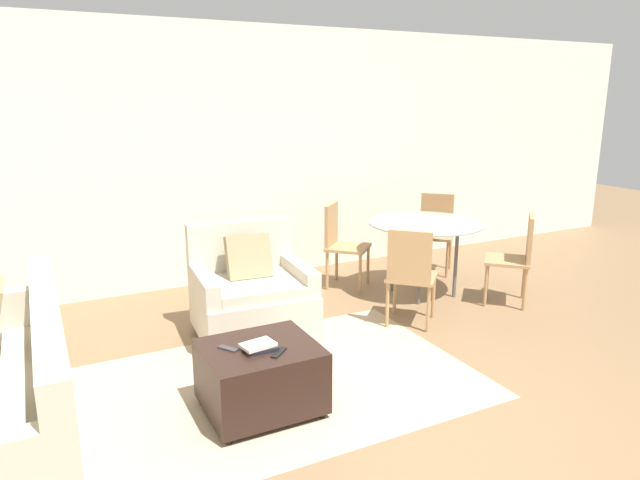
{
  "coord_description": "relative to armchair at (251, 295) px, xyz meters",
  "views": [
    {
      "loc": [
        -1.88,
        -2.57,
        2.01
      ],
      "look_at": [
        0.38,
        1.85,
        0.75
      ],
      "focal_mm": 32.0,
      "sensor_mm": 36.0,
      "label": 1
    }
  ],
  "objects": [
    {
      "name": "ground_plane",
      "position": [
        0.31,
        -1.79,
        -0.36
      ],
      "size": [
        20.0,
        20.0,
        0.0
      ],
      "primitive_type": "plane",
      "color": "brown"
    },
    {
      "name": "wall_back",
      "position": [
        0.31,
        1.58,
        1.01
      ],
      "size": [
        12.0,
        0.06,
        2.75
      ],
      "color": "silver",
      "rests_on": "ground_plane"
    },
    {
      "name": "area_rug",
      "position": [
        -0.19,
        -0.91,
        -0.36
      ],
      "size": [
        2.9,
        1.87,
        0.01
      ],
      "color": "tan",
      "rests_on": "ground_plane"
    },
    {
      "name": "armchair",
      "position": [
        0.0,
        0.0,
        0.0
      ],
      "size": [
        1.0,
        0.88,
        0.95
      ],
      "color": "beige",
      "rests_on": "ground_plane"
    },
    {
      "name": "ottoman",
      "position": [
        -0.38,
        -1.18,
        -0.12
      ],
      "size": [
        0.72,
        0.63,
        0.45
      ],
      "color": "black",
      "rests_on": "ground_plane"
    },
    {
      "name": "book_stack",
      "position": [
        -0.4,
        -1.23,
        0.11
      ],
      "size": [
        0.23,
        0.17,
        0.04
      ],
      "color": "black",
      "rests_on": "ottoman"
    },
    {
      "name": "tv_remote_primary",
      "position": [
        -0.58,
        -1.13,
        0.09
      ],
      "size": [
        0.11,
        0.14,
        0.01
      ],
      "color": "#333338",
      "rests_on": "ottoman"
    },
    {
      "name": "tv_remote_secondary",
      "position": [
        -0.31,
        -1.33,
        0.09
      ],
      "size": [
        0.14,
        0.13,
        0.01
      ],
      "color": "black",
      "rests_on": "ottoman"
    },
    {
      "name": "dining_table",
      "position": [
        1.95,
        0.17,
        0.32
      ],
      "size": [
        1.16,
        1.16,
        0.76
      ],
      "color": "#8C9E99",
      "rests_on": "ground_plane"
    },
    {
      "name": "dining_chair_near_left",
      "position": [
        1.32,
        -0.46,
        0.15
      ],
      "size": [
        0.59,
        0.59,
        0.9
      ],
      "color": "tan",
      "rests_on": "ground_plane"
    },
    {
      "name": "dining_chair_near_right",
      "position": [
        2.59,
        -0.46,
        0.15
      ],
      "size": [
        0.59,
        0.59,
        0.9
      ],
      "color": "tan",
      "rests_on": "ground_plane"
    },
    {
      "name": "dining_chair_far_left",
      "position": [
        1.32,
        0.81,
        0.15
      ],
      "size": [
        0.59,
        0.59,
        0.9
      ],
      "color": "tan",
      "rests_on": "ground_plane"
    },
    {
      "name": "dining_chair_far_right",
      "position": [
        2.59,
        0.81,
        0.15
      ],
      "size": [
        0.59,
        0.59,
        0.9
      ],
      "color": "tan",
      "rests_on": "ground_plane"
    }
  ]
}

